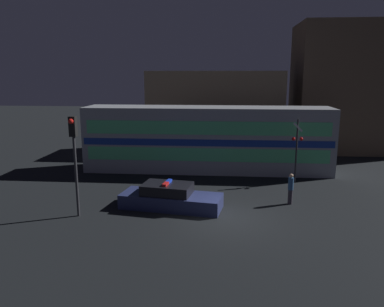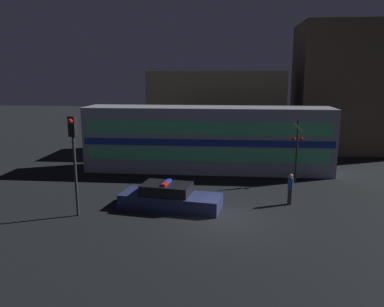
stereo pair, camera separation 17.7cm
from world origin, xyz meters
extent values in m
plane|color=black|center=(0.00, 0.00, 0.00)|extent=(120.00, 120.00, 0.00)
cube|color=#999EA5|center=(-1.32, 8.77, 2.17)|extent=(16.40, 2.90, 4.34)
cube|color=#193899|center=(-1.32, 7.31, 2.17)|extent=(16.07, 0.03, 0.43)
cube|color=#59D88C|center=(-1.32, 7.31, 1.39)|extent=(15.58, 0.02, 0.87)
cube|color=#59D88C|center=(-1.32, 7.31, 3.13)|extent=(15.58, 0.02, 0.87)
cube|color=navy|center=(-2.74, 1.19, 0.35)|extent=(5.14, 2.48, 0.70)
cube|color=black|center=(-2.93, 1.23, 0.96)|extent=(2.58, 1.87, 0.51)
cube|color=red|center=(-2.97, 0.97, 1.27)|extent=(0.28, 0.54, 0.12)
cube|color=blue|center=(-2.89, 1.48, 1.27)|extent=(0.28, 0.54, 0.12)
cylinder|color=#2D2833|center=(3.20, 2.24, 0.38)|extent=(0.23, 0.23, 0.76)
cylinder|color=navy|center=(3.20, 2.24, 1.07)|extent=(0.27, 0.27, 0.63)
sphere|color=tan|center=(3.20, 2.24, 1.49)|extent=(0.20, 0.20, 0.20)
cylinder|color=#2D2D33|center=(4.15, 6.19, 1.94)|extent=(0.11, 0.11, 3.88)
sphere|color=red|center=(3.92, 6.07, 2.72)|extent=(0.21, 0.21, 0.21)
sphere|color=red|center=(4.38, 6.07, 2.72)|extent=(0.21, 0.21, 0.21)
cube|color=white|center=(4.15, 6.12, 3.41)|extent=(0.58, 0.03, 0.58)
cylinder|color=#2D2D33|center=(-6.88, -0.26, 1.87)|extent=(0.13, 0.13, 3.75)
cube|color=black|center=(-6.88, -0.26, 4.20)|extent=(0.30, 0.30, 0.90)
sphere|color=red|center=(-6.88, -0.45, 4.45)|extent=(0.23, 0.23, 0.23)
cube|color=brown|center=(-0.99, 16.08, 3.37)|extent=(11.19, 4.90, 6.74)
cube|color=brown|center=(10.63, 17.19, 5.33)|extent=(9.45, 6.12, 10.66)
camera|label=1|loc=(-0.24, -16.19, 6.44)|focal=35.00mm
camera|label=2|loc=(-0.06, -16.17, 6.44)|focal=35.00mm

